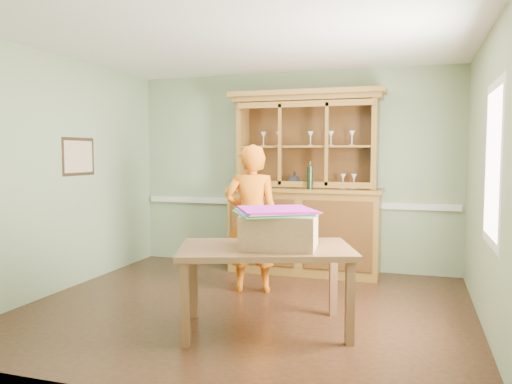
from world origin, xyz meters
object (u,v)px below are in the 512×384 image
(dining_table, at_px, (266,256))
(person, at_px, (252,219))
(cardboard_box, at_px, (279,231))
(china_hutch, at_px, (305,210))

(dining_table, distance_m, person, 1.29)
(cardboard_box, xyz_separation_m, person, (-0.65, 1.18, -0.07))
(dining_table, bearing_deg, person, 94.57)
(dining_table, height_order, person, person)
(china_hutch, xyz_separation_m, dining_table, (0.14, -2.29, -0.17))
(cardboard_box, distance_m, person, 1.35)
(cardboard_box, bearing_deg, china_hutch, 96.67)
(person, bearing_deg, china_hutch, -123.68)
(china_hutch, bearing_deg, cardboard_box, -83.33)
(person, bearing_deg, dining_table, 98.73)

